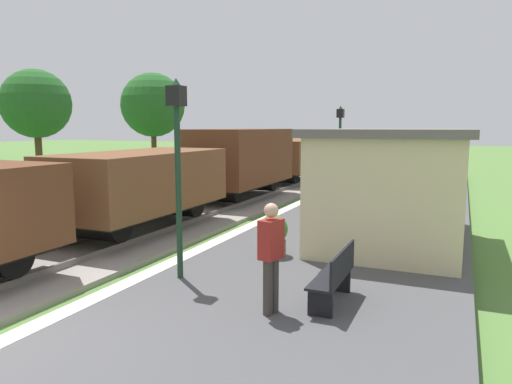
# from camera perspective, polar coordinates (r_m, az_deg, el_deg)

# --- Properties ---
(freight_train) EXTENTS (2.50, 26.00, 2.72)m
(freight_train) POSITION_cam_1_polar(r_m,az_deg,el_deg) (16.68, -6.36, 2.33)
(freight_train) COLOR brown
(freight_train) RESTS_ON rail_near
(station_hut) EXTENTS (3.50, 5.80, 2.78)m
(station_hut) POSITION_cam_1_polar(r_m,az_deg,el_deg) (12.34, 16.47, 0.90)
(station_hut) COLOR beige
(station_hut) RESTS_ON platform_slab
(bench_near_hut) EXTENTS (0.42, 1.50, 0.91)m
(bench_near_hut) POSITION_cam_1_polar(r_m,az_deg,el_deg) (7.79, 9.52, -9.89)
(bench_near_hut) COLOR black
(bench_near_hut) RESTS_ON platform_slab
(bench_down_platform) EXTENTS (0.42, 1.50, 0.91)m
(bench_down_platform) POSITION_cam_1_polar(r_m,az_deg,el_deg) (16.68, 17.25, -0.61)
(bench_down_platform) COLOR black
(bench_down_platform) RESTS_ON platform_slab
(person_waiting) EXTENTS (0.32, 0.42, 1.71)m
(person_waiting) POSITION_cam_1_polar(r_m,az_deg,el_deg) (7.19, 1.82, -7.45)
(person_waiting) COLOR #38332D
(person_waiting) RESTS_ON platform_slab
(potted_planter) EXTENTS (0.64, 0.64, 0.92)m
(potted_planter) POSITION_cam_1_polar(r_m,az_deg,el_deg) (10.50, 2.12, -5.11)
(potted_planter) COLOR slate
(potted_planter) RESTS_ON platform_slab
(lamp_post_near) EXTENTS (0.28, 0.28, 3.70)m
(lamp_post_near) POSITION_cam_1_polar(r_m,az_deg,el_deg) (8.78, -9.45, 5.93)
(lamp_post_near) COLOR #193823
(lamp_post_near) RESTS_ON platform_slab
(lamp_post_far) EXTENTS (0.28, 0.28, 3.70)m
(lamp_post_far) POSITION_cam_1_polar(r_m,az_deg,el_deg) (20.39, 10.08, 6.98)
(lamp_post_far) COLOR #193823
(lamp_post_far) RESTS_ON platform_slab
(tree_trackside_far) EXTENTS (2.81, 2.81, 5.41)m
(tree_trackside_far) POSITION_cam_1_polar(r_m,az_deg,el_deg) (21.68, -24.99, 9.54)
(tree_trackside_far) COLOR #4C3823
(tree_trackside_far) RESTS_ON ground
(tree_field_left) EXTENTS (3.39, 3.39, 5.91)m
(tree_field_left) POSITION_cam_1_polar(r_m,az_deg,el_deg) (26.21, -12.32, 10.17)
(tree_field_left) COLOR #4C3823
(tree_field_left) RESTS_ON ground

